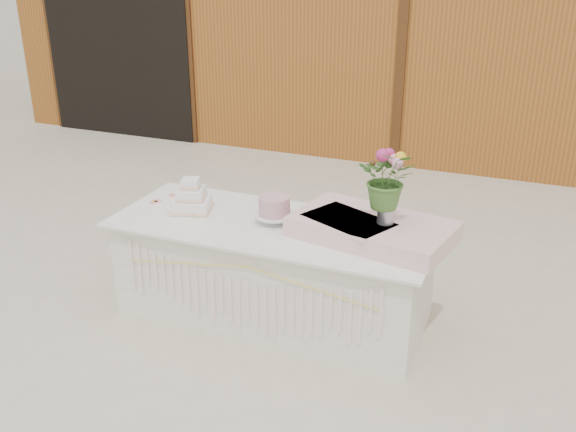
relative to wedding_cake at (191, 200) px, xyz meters
The scene contains 9 objects.
ground 1.10m from the wedding_cake, ahead, with size 80.00×80.00×0.00m, color beige.
barn 6.07m from the wedding_cake, 83.53° to the left, with size 12.60×4.60×3.30m.
cake_table 0.83m from the wedding_cake, ahead, with size 2.40×1.00×0.77m.
wedding_cake is the anchor object (origin of this frame).
pink_cake_stand 0.70m from the wedding_cake, ahead, with size 0.29×0.29×0.21m.
satin_runner 1.43m from the wedding_cake, ahead, with size 1.09×0.63×0.14m, color #FFD1CD.
flower_vase 1.53m from the wedding_cake, ahead, with size 0.12×0.12×0.16m, color #B5B5BA.
bouquet 1.58m from the wedding_cake, ahead, with size 0.38×0.33×0.42m, color #44702D.
loose_flowers 0.32m from the wedding_cake, 168.58° to the left, with size 0.14×0.33×0.02m, color pink, non-canonical shape.
Camera 1 is at (1.74, -3.97, 2.65)m, focal length 40.00 mm.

